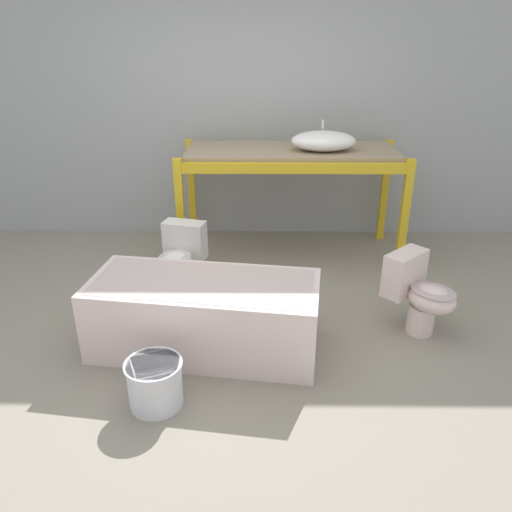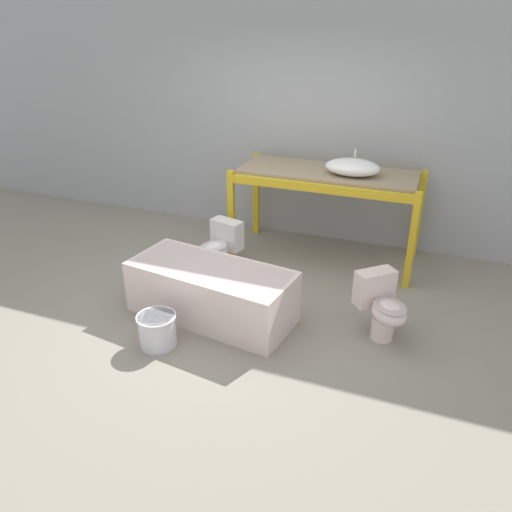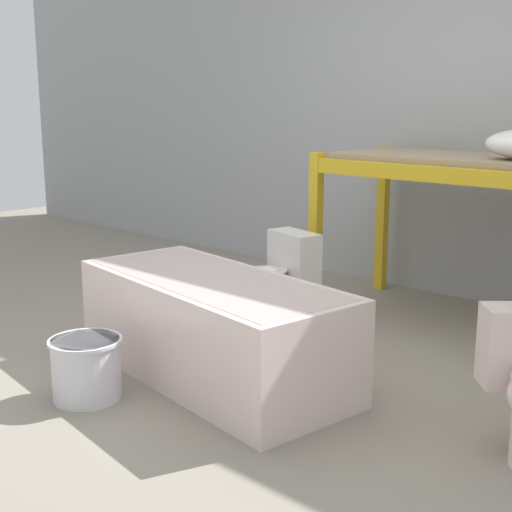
{
  "view_description": "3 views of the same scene",
  "coord_description": "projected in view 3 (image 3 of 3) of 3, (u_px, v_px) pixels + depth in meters",
  "views": [
    {
      "loc": [
        0.28,
        -3.14,
        2.08
      ],
      "look_at": [
        0.25,
        -0.03,
        0.66
      ],
      "focal_mm": 35.0,
      "sensor_mm": 36.0,
      "label": 1
    },
    {
      "loc": [
        1.76,
        -3.82,
        2.65
      ],
      "look_at": [
        0.3,
        -0.03,
        0.66
      ],
      "focal_mm": 35.0,
      "sensor_mm": 36.0,
      "label": 2
    },
    {
      "loc": [
        2.4,
        -2.53,
        1.4
      ],
      "look_at": [
        0.15,
        -0.11,
        0.67
      ],
      "focal_mm": 50.0,
      "sensor_mm": 36.0,
      "label": 3
    }
  ],
  "objects": [
    {
      "name": "bucket_white",
      "position": [
        86.0,
        367.0,
        3.37
      ],
      "size": [
        0.35,
        0.35,
        0.3
      ],
      "color": "silver",
      "rests_on": "ground_plane"
    },
    {
      "name": "ground_plane",
      "position": [
        249.0,
        373.0,
        3.71
      ],
      "size": [
        12.0,
        12.0,
        0.0
      ],
      "primitive_type": "plane",
      "color": "gray"
    },
    {
      "name": "bathtub_main",
      "position": [
        213.0,
        320.0,
        3.61
      ],
      "size": [
        1.64,
        0.87,
        0.52
      ],
      "rotation": [
        0.0,
        0.0,
        -0.14
      ],
      "color": "silver",
      "rests_on": "ground_plane"
    },
    {
      "name": "shelving_rack",
      "position": [
        493.0,
        182.0,
        4.21
      ],
      "size": [
        2.09,
        0.87,
        1.06
      ],
      "color": "gold",
      "rests_on": "ground_plane"
    },
    {
      "name": "toilet_far",
      "position": [
        276.0,
        277.0,
        4.38
      ],
      "size": [
        0.43,
        0.56,
        0.59
      ],
      "rotation": [
        0.0,
        0.0,
        -0.24
      ],
      "color": "white",
      "rests_on": "ground_plane"
    },
    {
      "name": "warehouse_wall_rear",
      "position": [
        461.0,
        68.0,
        4.88
      ],
      "size": [
        10.8,
        0.08,
        3.2
      ],
      "color": "#9EA0A3",
      "rests_on": "ground_plane"
    }
  ]
}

